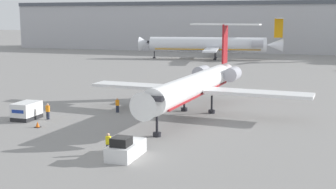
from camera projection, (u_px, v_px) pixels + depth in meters
name	position (u px, v px, depth m)	size (l,w,h in m)	color
ground_plane	(125.00, 157.00, 38.00)	(600.00, 600.00, 0.00)	gray
terminal_building	(275.00, 27.00, 148.99)	(180.00, 16.80, 16.07)	#B2B2B7
airplane_main	(197.00, 84.00, 54.93)	(26.73, 28.70, 10.31)	white
pushback_tug	(126.00, 149.00, 37.95)	(2.02, 4.18, 1.89)	silver
luggage_cart	(27.00, 111.00, 51.89)	(2.11, 3.26, 1.93)	#232326
worker_near_tug	(108.00, 143.00, 38.68)	(0.40, 0.25, 1.81)	#232838
worker_by_wing	(117.00, 105.00, 55.63)	(0.40, 0.25, 1.76)	#232838
worker_on_apron	(48.00, 111.00, 51.87)	(0.40, 0.25, 1.81)	#232838
traffic_cone_left	(38.00, 125.00, 48.24)	(0.59, 0.59, 0.61)	black
airplane_parked_far_left	(211.00, 44.00, 124.32)	(38.30, 31.11, 10.94)	silver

